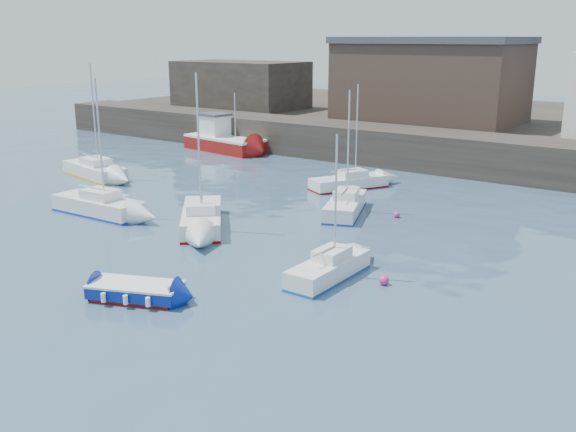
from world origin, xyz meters
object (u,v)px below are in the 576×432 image
Objects in this scene: sailboat_a at (99,205)px; buoy_far at (397,218)px; sailboat_c at (329,268)px; sailboat_f at (345,205)px; sailboat_e at (95,170)px; fishing_boat at (222,139)px; buoy_near at (168,286)px; sailboat_b at (202,217)px; blue_dinghy at (136,291)px; sailboat_h at (349,182)px; buoy_mid at (384,285)px.

buoy_far is (14.98, 9.86, -0.57)m from sailboat_a.
buoy_far is at bearing 100.66° from sailboat_c.
sailboat_e is at bearing -174.34° from sailboat_f.
sailboat_c is at bearing -79.34° from buoy_far.
buoy_far is (-2.04, 10.85, -0.49)m from sailboat_c.
fishing_boat is 34.32m from buoy_near.
sailboat_c is (25.98, -22.53, -0.58)m from fishing_boat.
sailboat_a is 21.65× the size of buoy_far.
fishing_boat is at bearing 127.28° from buoy_near.
fishing_boat reaches higher than buoy_far.
sailboat_e is (-9.02, 6.81, -0.02)m from sailboat_a.
sailboat_a is 0.95× the size of sailboat_b.
blue_dinghy is 25.39m from sailboat_e.
sailboat_e is 23.43× the size of buoy_near.
sailboat_h is 18.41m from buoy_mid.
sailboat_c is 11.08m from sailboat_f.
sailboat_a reaches higher than sailboat_c.
sailboat_b is 9.02m from buoy_near.
fishing_boat is at bearing 159.30° from sailboat_h.
blue_dinghy is 10.51m from buoy_mid.
buoy_far is (23.94, -11.68, -1.07)m from fishing_boat.
blue_dinghy is 0.51× the size of sailboat_a.
fishing_boat is 18.97m from sailboat_h.
buoy_far is (6.20, -4.97, -0.47)m from sailboat_h.
sailboat_h is at bearing 59.39° from sailboat_a.
buoy_near is 9.35m from buoy_mid.
blue_dinghy is at bearing -34.59° from sailboat_e.
sailboat_e is (-15.86, 5.07, -0.00)m from sailboat_b.
fishing_boat is 35.73m from buoy_mid.
fishing_boat is 1.02× the size of sailboat_e.
buoy_mid is (12.52, -1.96, -0.56)m from sailboat_b.
sailboat_h is at bearing 118.51° from sailboat_f.
sailboat_b reaches higher than buoy_near.
sailboat_f reaches higher than buoy_far.
sailboat_h is 19.93× the size of buoy_near.
fishing_boat is at bearing 139.07° from sailboat_c.
fishing_boat reaches higher than buoy_mid.
sailboat_a reaches higher than sailboat_f.
sailboat_c is at bearing -14.99° from sailboat_b.
sailboat_h is (-3.11, 22.44, 0.07)m from blue_dinghy.
sailboat_f is 3.17m from buoy_far.
buoy_mid is at bearing -37.54° from fishing_boat.
buoy_far is at bearing 113.48° from buoy_mid.
sailboat_a is 14.94m from sailboat_f.
buoy_far is (-4.38, 10.08, 0.00)m from buoy_mid.
sailboat_a reaches higher than buoy_far.
blue_dinghy is 0.65× the size of sailboat_c.
sailboat_f is at bearing -61.49° from sailboat_h.
sailboat_b is at bearing -17.73° from sailboat_e.
buoy_mid is at bearing 44.68° from blue_dinghy.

